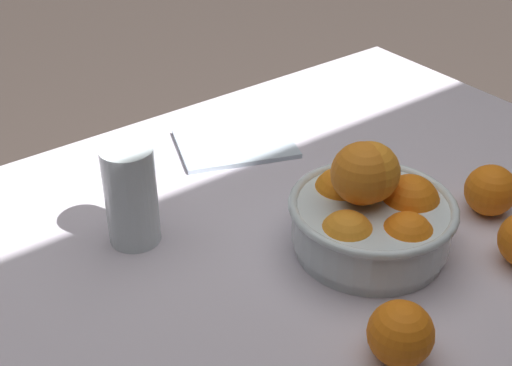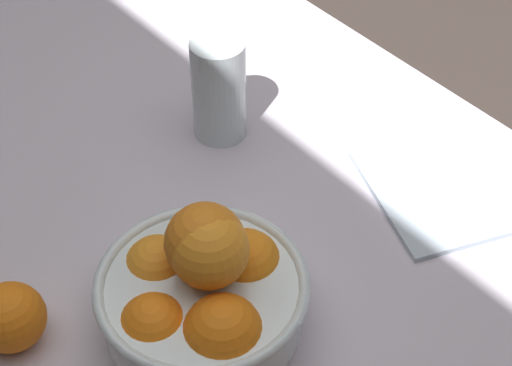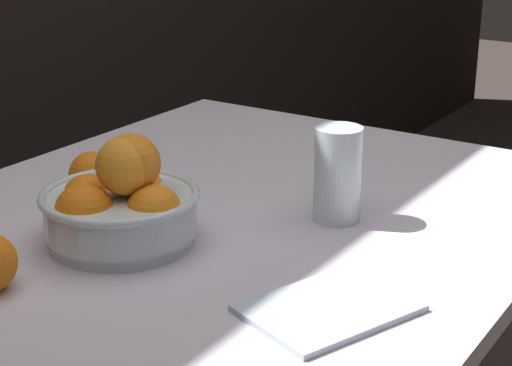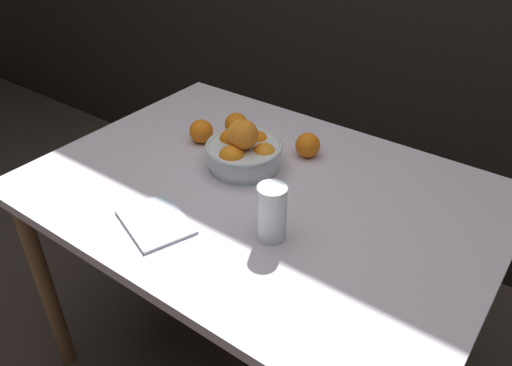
% 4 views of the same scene
% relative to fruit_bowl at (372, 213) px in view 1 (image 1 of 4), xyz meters
% --- Properties ---
extents(dining_table, '(1.26, 0.91, 0.77)m').
position_rel_fruit_bowl_xyz_m(dining_table, '(0.10, -0.06, -0.14)').
color(dining_table, silver).
rests_on(dining_table, ground_plane).
extents(fruit_bowl, '(0.22, 0.22, 0.16)m').
position_rel_fruit_bowl_xyz_m(fruit_bowl, '(0.00, 0.00, 0.00)').
color(fruit_bowl, silver).
rests_on(fruit_bowl, dining_table).
extents(juice_glass, '(0.07, 0.07, 0.14)m').
position_rel_fruit_bowl_xyz_m(juice_glass, '(0.24, -0.21, 0.01)').
color(juice_glass, '#F4A314').
rests_on(juice_glass, dining_table).
extents(orange_loose_front, '(0.07, 0.07, 0.07)m').
position_rel_fruit_bowl_xyz_m(orange_loose_front, '(0.11, 0.16, -0.02)').
color(orange_loose_front, orange).
rests_on(orange_loose_front, dining_table).
extents(orange_loose_aside, '(0.07, 0.07, 0.07)m').
position_rel_fruit_bowl_xyz_m(orange_loose_aside, '(-0.20, 0.04, -0.02)').
color(orange_loose_aside, orange).
rests_on(orange_loose_aside, dining_table).
extents(napkin, '(0.23, 0.20, 0.01)m').
position_rel_fruit_bowl_xyz_m(napkin, '(-0.02, -0.34, -0.05)').
color(napkin, silver).
rests_on(napkin, dining_table).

